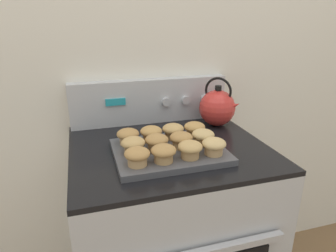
% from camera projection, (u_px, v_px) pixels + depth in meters
% --- Properties ---
extents(wall_back, '(8.00, 0.05, 2.40)m').
position_uv_depth(wall_back, '(147.00, 52.00, 1.33)').
color(wall_back, silver).
rests_on(wall_back, ground_plane).
extents(stove_range, '(0.73, 0.66, 0.89)m').
position_uv_depth(stove_range, '(168.00, 240.00, 1.29)').
color(stove_range, '#B7BABF').
rests_on(stove_range, ground_plane).
extents(control_panel, '(0.71, 0.07, 0.20)m').
position_uv_depth(control_panel, '(151.00, 101.00, 1.36)').
color(control_panel, '#B7BABF').
rests_on(control_panel, stove_range).
extents(muffin_pan, '(0.38, 0.30, 0.02)m').
position_uv_depth(muffin_pan, '(169.00, 152.00, 1.06)').
color(muffin_pan, '#4C4C51').
rests_on(muffin_pan, stove_range).
extents(muffin_r0_c0, '(0.08, 0.08, 0.06)m').
position_uv_depth(muffin_r0_c0, '(137.00, 156.00, 0.93)').
color(muffin_r0_c0, tan).
rests_on(muffin_r0_c0, muffin_pan).
extents(muffin_r0_c1, '(0.08, 0.08, 0.06)m').
position_uv_depth(muffin_r0_c1, '(164.00, 153.00, 0.95)').
color(muffin_r0_c1, tan).
rests_on(muffin_r0_c1, muffin_pan).
extents(muffin_r0_c2, '(0.08, 0.08, 0.06)m').
position_uv_depth(muffin_r0_c2, '(190.00, 149.00, 0.98)').
color(muffin_r0_c2, tan).
rests_on(muffin_r0_c2, muffin_pan).
extents(muffin_r0_c3, '(0.08, 0.08, 0.06)m').
position_uv_depth(muffin_r0_c3, '(214.00, 146.00, 1.00)').
color(muffin_r0_c3, tan).
rests_on(muffin_r0_c3, muffin_pan).
extents(muffin_r1_c0, '(0.08, 0.08, 0.06)m').
position_uv_depth(muffin_r1_c0, '(133.00, 145.00, 1.01)').
color(muffin_r1_c0, tan).
rests_on(muffin_r1_c0, muffin_pan).
extents(muffin_r1_c1, '(0.08, 0.08, 0.06)m').
position_uv_depth(muffin_r1_c1, '(157.00, 142.00, 1.03)').
color(muffin_r1_c1, tan).
rests_on(muffin_r1_c1, muffin_pan).
extents(muffin_r1_c2, '(0.08, 0.08, 0.06)m').
position_uv_depth(muffin_r1_c2, '(181.00, 139.00, 1.05)').
color(muffin_r1_c2, tan).
rests_on(muffin_r1_c2, muffin_pan).
extents(muffin_r1_c3, '(0.08, 0.08, 0.06)m').
position_uv_depth(muffin_r1_c3, '(203.00, 137.00, 1.08)').
color(muffin_r1_c3, tan).
rests_on(muffin_r1_c3, muffin_pan).
extents(muffin_r2_c0, '(0.08, 0.08, 0.06)m').
position_uv_depth(muffin_r2_c0, '(128.00, 136.00, 1.09)').
color(muffin_r2_c0, tan).
rests_on(muffin_r2_c0, muffin_pan).
extents(muffin_r2_c1, '(0.08, 0.08, 0.06)m').
position_uv_depth(muffin_r2_c1, '(151.00, 133.00, 1.11)').
color(muffin_r2_c1, '#A37A4C').
rests_on(muffin_r2_c1, muffin_pan).
extents(muffin_r2_c2, '(0.08, 0.08, 0.06)m').
position_uv_depth(muffin_r2_c2, '(173.00, 131.00, 1.14)').
color(muffin_r2_c2, '#A37A4C').
rests_on(muffin_r2_c2, muffin_pan).
extents(muffin_r2_c3, '(0.08, 0.08, 0.06)m').
position_uv_depth(muffin_r2_c3, '(195.00, 129.00, 1.15)').
color(muffin_r2_c3, olive).
rests_on(muffin_r2_c3, muffin_pan).
extents(tea_kettle, '(0.17, 0.17, 0.22)m').
position_uv_depth(tea_kettle, '(217.00, 107.00, 1.32)').
color(tea_kettle, red).
rests_on(tea_kettle, stove_range).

